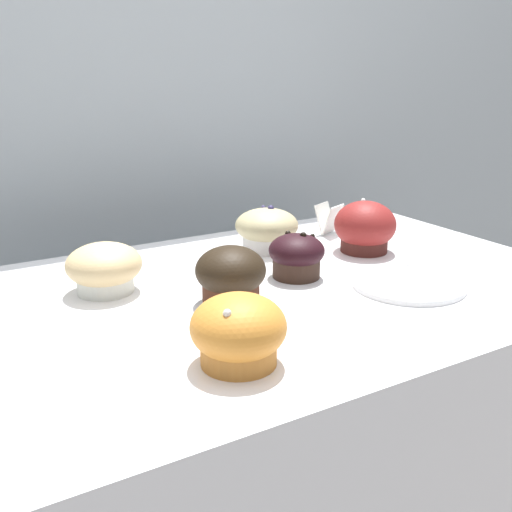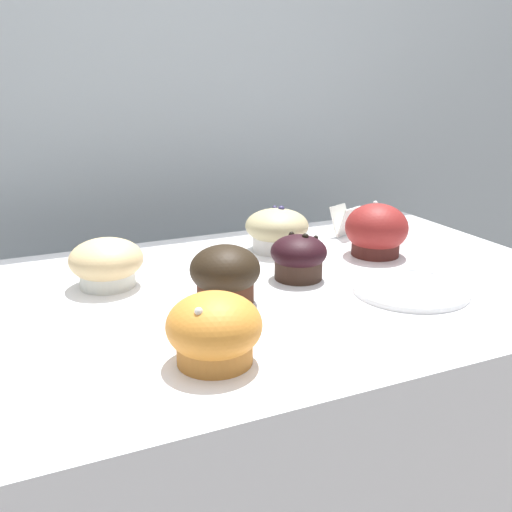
{
  "view_description": "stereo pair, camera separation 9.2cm",
  "coord_description": "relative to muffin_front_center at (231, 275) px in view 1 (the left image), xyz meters",
  "views": [
    {
      "loc": [
        -0.46,
        -0.73,
        1.22
      ],
      "look_at": [
        -0.01,
        0.02,
        0.93
      ],
      "focal_mm": 42.0,
      "sensor_mm": 36.0,
      "label": 1
    },
    {
      "loc": [
        -0.38,
        -0.78,
        1.22
      ],
      "look_at": [
        -0.01,
        0.02,
        0.93
      ],
      "focal_mm": 42.0,
      "sensor_mm": 36.0,
      "label": 2
    }
  ],
  "objects": [
    {
      "name": "serving_plate",
      "position": [
        0.27,
        -0.08,
        -0.04
      ],
      "size": [
        0.17,
        0.17,
        0.01
      ],
      "color": "white",
      "rests_on": "display_counter"
    },
    {
      "name": "muffin_back_center",
      "position": [
        0.18,
        0.19,
        -0.0
      ],
      "size": [
        0.12,
        0.12,
        0.08
      ],
      "color": "silver",
      "rests_on": "display_counter"
    },
    {
      "name": "wall_back",
      "position": [
        0.08,
        0.63,
        -0.03
      ],
      "size": [
        3.2,
        0.1,
        1.8
      ],
      "primitive_type": "cube",
      "color": "#A8B2B7",
      "rests_on": "ground"
    },
    {
      "name": "muffin_back_right",
      "position": [
        0.33,
        0.1,
        0.0
      ],
      "size": [
        0.11,
        0.11,
        0.1
      ],
      "color": "#481D19",
      "rests_on": "display_counter"
    },
    {
      "name": "muffin_back_left",
      "position": [
        0.14,
        0.04,
        -0.01
      ],
      "size": [
        0.09,
        0.09,
        0.08
      ],
      "color": "#36241B",
      "rests_on": "display_counter"
    },
    {
      "name": "muffin_front_right",
      "position": [
        -0.14,
        0.14,
        -0.0
      ],
      "size": [
        0.11,
        0.11,
        0.08
      ],
      "color": "silver",
      "rests_on": "display_counter"
    },
    {
      "name": "muffin_front_left",
      "position": [
        -0.08,
        -0.17,
        -0.0
      ],
      "size": [
        0.11,
        0.11,
        0.08
      ],
      "color": "#C07831",
      "rests_on": "display_counter"
    },
    {
      "name": "price_card",
      "position": [
        0.34,
        0.22,
        -0.01
      ],
      "size": [
        0.06,
        0.06,
        0.06
      ],
      "color": "white",
      "rests_on": "display_counter"
    },
    {
      "name": "muffin_front_center",
      "position": [
        0.0,
        0.0,
        0.0
      ],
      "size": [
        0.1,
        0.1,
        0.08
      ],
      "color": "#472517",
      "rests_on": "display_counter"
    }
  ]
}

